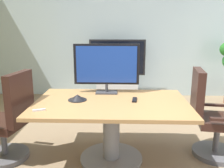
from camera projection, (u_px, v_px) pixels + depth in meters
name	position (u px, v px, depth m)	size (l,w,h in m)	color
ground_plane	(122.00, 165.00, 2.87)	(7.05, 7.05, 0.00)	#7A664C
wall_back_glass_partition	(122.00, 34.00, 5.48)	(6.04, 0.10, 2.82)	#9EB2B7
conference_table	(111.00, 118.00, 2.87)	(1.77, 1.11, 0.74)	olive
office_chair_left	(9.00, 124.00, 2.89)	(0.63, 0.61, 1.09)	#4C4C51
office_chair_right	(210.00, 121.00, 3.00)	(0.62, 0.60, 1.09)	#4C4C51
tv_monitor	(107.00, 66.00, 3.12)	(0.84, 0.18, 0.64)	#333338
wall_display_unit	(117.00, 79.00, 5.36)	(1.20, 0.36, 1.31)	#B7BABC
conference_phone	(77.00, 98.00, 2.87)	(0.22, 0.22, 0.07)	black
remote_control	(134.00, 100.00, 2.87)	(0.05, 0.17, 0.02)	black
whiteboard_marker	(39.00, 110.00, 2.51)	(0.13, 0.02, 0.02)	silver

